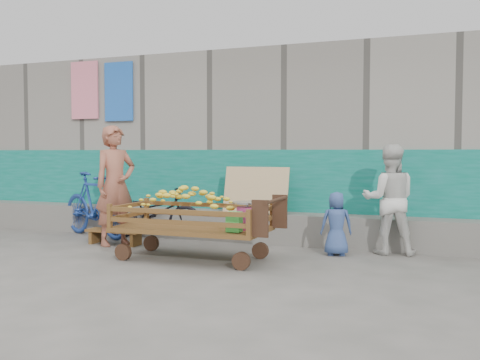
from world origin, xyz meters
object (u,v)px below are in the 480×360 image
at_px(vendor_man, 115,185).
at_px(banana_cart, 189,212).
at_px(child, 336,224).
at_px(bicycle_blue, 95,205).
at_px(bicycle_dark, 153,213).
at_px(bench, 115,234).
at_px(woman, 389,199).

bearing_deg(vendor_man, banana_cart, -84.06).
xyz_separation_m(child, bicycle_blue, (-3.91, 0.17, 0.10)).
relative_size(bicycle_dark, bicycle_blue, 0.90).
xyz_separation_m(bench, bicycle_blue, (-0.70, 0.50, 0.36)).
bearing_deg(vendor_man, woman, -52.43).
bearing_deg(banana_cart, child, 28.67).
bearing_deg(woman, child, 18.79).
bearing_deg(bicycle_dark, banana_cart, -151.33).
xyz_separation_m(banana_cart, bicycle_dark, (-1.27, 1.30, -0.19)).
bearing_deg(woman, bench, 0.35).
bearing_deg(bench, bicycle_blue, 144.65).
relative_size(banana_cart, bicycle_dark, 1.34).
bearing_deg(bicycle_blue, banana_cart, -94.93).
bearing_deg(bicycle_dark, woman, -106.07).
height_order(banana_cart, woman, woman).
bearing_deg(woman, bicycle_dark, -9.94).
xyz_separation_m(child, bicycle_dark, (-2.96, 0.37, -0.01)).
xyz_separation_m(bench, woman, (3.85, 0.67, 0.57)).
relative_size(child, bicycle_blue, 0.49).
distance_m(bench, vendor_man, 0.72).
bearing_deg(bicycle_blue, bicycle_dark, -56.62).
height_order(banana_cart, child, banana_cart).
height_order(bench, bicycle_blue, bicycle_blue).
relative_size(woman, bicycle_dark, 0.94).
xyz_separation_m(vendor_man, bicycle_blue, (-0.73, 0.52, -0.35)).
relative_size(vendor_man, bicycle_dark, 1.13).
distance_m(vendor_man, child, 3.23).
bearing_deg(bench, bicycle_dark, 70.58).
relative_size(woman, child, 1.74).
bearing_deg(bench, vendor_man, -35.22).
bearing_deg(child, bicycle_blue, -19.25).
distance_m(bench, woman, 3.95).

